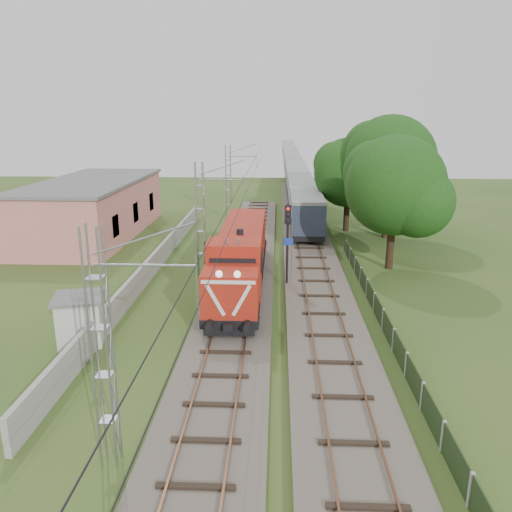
{
  "coord_description": "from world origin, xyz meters",
  "views": [
    {
      "loc": [
        2.34,
        -21.73,
        11.0
      ],
      "look_at": [
        0.98,
        9.38,
        2.2
      ],
      "focal_mm": 35.0,
      "sensor_mm": 36.0,
      "label": 1
    }
  ],
  "objects_px": {
    "signal_post": "(288,231)",
    "relay_hut": "(80,319)",
    "coach_rake": "(292,162)",
    "locomotive": "(241,256)"
  },
  "relations": [
    {
      "from": "locomotive",
      "to": "signal_post",
      "type": "distance_m",
      "value": 3.45
    },
    {
      "from": "coach_rake",
      "to": "relay_hut",
      "type": "distance_m",
      "value": 74.4
    },
    {
      "from": "locomotive",
      "to": "relay_hut",
      "type": "xyz_separation_m",
      "value": [
        -7.4,
        -8.33,
        -0.97
      ]
    },
    {
      "from": "signal_post",
      "to": "relay_hut",
      "type": "height_order",
      "value": "signal_post"
    },
    {
      "from": "relay_hut",
      "to": "coach_rake",
      "type": "bearing_deg",
      "value": 80.4
    },
    {
      "from": "locomotive",
      "to": "signal_post",
      "type": "bearing_deg",
      "value": 7.02
    },
    {
      "from": "coach_rake",
      "to": "signal_post",
      "type": "distance_m",
      "value": 64.69
    },
    {
      "from": "coach_rake",
      "to": "relay_hut",
      "type": "bearing_deg",
      "value": -99.6
    },
    {
      "from": "locomotive",
      "to": "coach_rake",
      "type": "distance_m",
      "value": 65.21
    },
    {
      "from": "coach_rake",
      "to": "signal_post",
      "type": "height_order",
      "value": "signal_post"
    }
  ]
}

